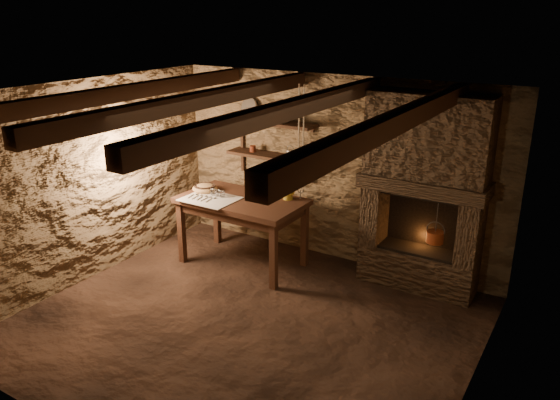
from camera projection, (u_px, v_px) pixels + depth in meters
The scene contains 25 objects.
floor at pixel (246, 324), 5.76m from camera, with size 4.50×4.50×0.00m, color black.
back_wall at pixel (334, 170), 6.97m from camera, with size 4.50×0.04×2.40m, color #4E3824.
front_wall at pixel (76, 307), 3.76m from camera, with size 4.50×0.04×2.40m, color #4E3824.
left_wall at pixel (89, 182), 6.48m from camera, with size 0.04×4.00×2.40m, color #4E3824.
right_wall at pixel (479, 272), 4.25m from camera, with size 0.04×4.00×2.40m, color #4E3824.
ceiling at pixel (241, 95), 4.97m from camera, with size 4.50×4.00×0.04m, color black.
beam_far_left at pixel (125, 93), 5.74m from camera, with size 0.14×3.95×0.16m, color black.
beam_mid_left at pixel (198, 100), 5.24m from camera, with size 0.14×3.95×0.16m, color black.
beam_mid_right at pixel (288, 110), 4.75m from camera, with size 0.14×3.95×0.16m, color black.
beam_far_right at pixel (397, 121), 4.26m from camera, with size 0.14×3.95×0.16m, color black.
shelf_lower at pixel (271, 156), 7.23m from camera, with size 1.25×0.30×0.04m, color black.
shelf_upper at pixel (271, 122), 7.08m from camera, with size 1.25×0.30×0.04m, color black.
hearth at pixel (424, 188), 6.16m from camera, with size 1.43×0.51×2.30m.
work_table at pixel (242, 229), 6.98m from camera, with size 1.57×0.90×0.89m.
linen_cloth at pixel (210, 199), 6.81m from camera, with size 0.66×0.54×0.01m, color beige.
pewter_cutlery_row at pixel (209, 199), 6.79m from camera, with size 0.56×0.21×0.01m, color gray, non-canonical shape.
drinking_glasses at pixel (218, 193), 6.89m from camera, with size 0.21×0.06×0.09m, color silver, non-canonical shape.
stoneware_jug at pixel (288, 185), 6.75m from camera, with size 0.14×0.14×0.43m.
wooden_bowl at pixel (205, 188), 7.10m from camera, with size 0.32×0.32×0.11m, color #A57947.
iron_stockpot at pixel (280, 115), 6.98m from camera, with size 0.24×0.24×0.18m, color #2F2D2A.
tin_pan at pixel (249, 107), 7.32m from camera, with size 0.26×0.26×0.03m, color #9D9C98.
small_kettle at pixel (290, 154), 7.06m from camera, with size 0.15×0.11×0.16m, color #9D9C98, non-canonical shape.
rusty_tin at pixel (253, 149), 7.35m from camera, with size 0.08×0.08×0.08m, color #501C10.
red_pot at pixel (435, 236), 6.20m from camera, with size 0.22×0.20×0.54m.
hanging_ropes at pixel (301, 138), 5.99m from camera, with size 0.08×0.08×1.20m, color beige, non-canonical shape.
Camera 1 is at (2.93, -4.08, 3.13)m, focal length 35.00 mm.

